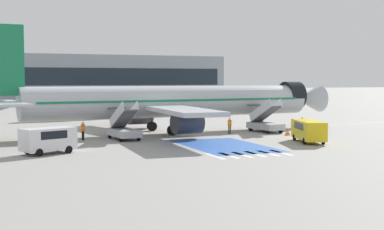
# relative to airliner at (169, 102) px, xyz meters

# --- Properties ---
(ground_plane) EXTENTS (600.00, 600.00, 0.00)m
(ground_plane) POSITION_rel_airliner_xyz_m (0.20, 0.69, -3.55)
(ground_plane) COLOR gray
(apron_leadline_yellow) EXTENTS (78.40, 7.90, 0.01)m
(apron_leadline_yellow) POSITION_rel_airliner_xyz_m (0.70, 0.07, -3.54)
(apron_leadline_yellow) COLOR gold
(apron_leadline_yellow) RESTS_ON ground_plane
(apron_stand_patch_blue) EXTENTS (6.80, 11.90, 0.01)m
(apron_stand_patch_blue) POSITION_rel_airliner_xyz_m (0.70, -13.54, -3.54)
(apron_stand_patch_blue) COLOR #2856A8
(apron_stand_patch_blue) RESTS_ON ground_plane
(apron_walkway_bar_0) EXTENTS (0.44, 3.60, 0.01)m
(apron_walkway_bar_0) POSITION_rel_airliner_xyz_m (-2.90, -19.43, -3.54)
(apron_walkway_bar_0) COLOR silver
(apron_walkway_bar_0) RESTS_ON ground_plane
(apron_walkway_bar_1) EXTENTS (0.44, 3.60, 0.01)m
(apron_walkway_bar_1) POSITION_rel_airliner_xyz_m (-1.70, -19.43, -3.54)
(apron_walkway_bar_1) COLOR silver
(apron_walkway_bar_1) RESTS_ON ground_plane
(apron_walkway_bar_2) EXTENTS (0.44, 3.60, 0.01)m
(apron_walkway_bar_2) POSITION_rel_airliner_xyz_m (-0.50, -19.43, -3.54)
(apron_walkway_bar_2) COLOR silver
(apron_walkway_bar_2) RESTS_ON ground_plane
(apron_walkway_bar_3) EXTENTS (0.44, 3.60, 0.01)m
(apron_walkway_bar_3) POSITION_rel_airliner_xyz_m (0.70, -19.43, -3.54)
(apron_walkway_bar_3) COLOR silver
(apron_walkway_bar_3) RESTS_ON ground_plane
(apron_walkway_bar_4) EXTENTS (0.44, 3.60, 0.01)m
(apron_walkway_bar_4) POSITION_rel_airliner_xyz_m (1.90, -19.43, -3.54)
(apron_walkway_bar_4) COLOR silver
(apron_walkway_bar_4) RESTS_ON ground_plane
(apron_walkway_bar_5) EXTENTS (0.44, 3.60, 0.01)m
(apron_walkway_bar_5) POSITION_rel_airliner_xyz_m (3.10, -19.43, -3.54)
(apron_walkway_bar_5) COLOR silver
(apron_walkway_bar_5) RESTS_ON ground_plane
(airliner) EXTENTS (44.23, 31.31, 11.56)m
(airliner) POSITION_rel_airliner_xyz_m (0.00, 0.00, 0.00)
(airliner) COLOR #B7BCC4
(airliner) RESTS_ON ground_plane
(boarding_stairs_forward) EXTENTS (2.66, 5.39, 3.94)m
(boarding_stairs_forward) POSITION_rel_airliner_xyz_m (10.64, -3.32, -2.57)
(boarding_stairs_forward) COLOR #ADB2BA
(boarding_stairs_forward) RESTS_ON ground_plane
(boarding_stairs_aft) EXTENTS (2.66, 5.39, 3.99)m
(boarding_stairs_aft) POSITION_rel_airliner_xyz_m (-6.66, -5.02, -2.56)
(boarding_stairs_aft) COLOR #ADB2BA
(boarding_stairs_aft) RESTS_ON ground_plane
(fuel_tanker) EXTENTS (10.92, 3.99, 3.60)m
(fuel_tanker) POSITION_rel_airliner_xyz_m (-7.97, 24.17, -1.72)
(fuel_tanker) COLOR #38383D
(fuel_tanker) RESTS_ON ground_plane
(service_van_0) EXTENTS (4.75, 3.52, 2.13)m
(service_van_0) POSITION_rel_airliner_xyz_m (-15.03, -13.02, -2.27)
(service_van_0) COLOR silver
(service_van_0) RESTS_ON ground_plane
(service_van_1) EXTENTS (3.46, 5.82, 2.11)m
(service_van_1) POSITION_rel_airliner_xyz_m (9.41, -14.02, -2.28)
(service_van_1) COLOR yellow
(service_van_1) RESTS_ON ground_plane
(ground_crew_0) EXTENTS (0.48, 0.44, 1.84)m
(ground_crew_0) POSITION_rel_airliner_xyz_m (-10.63, -4.15, -2.48)
(ground_crew_0) COLOR black
(ground_crew_0) RESTS_ON ground_plane
(ground_crew_1) EXTENTS (0.49, 0.38, 1.80)m
(ground_crew_1) POSITION_rel_airliner_xyz_m (5.92, -3.63, -2.51)
(ground_crew_1) COLOR #2D2D33
(ground_crew_1) RESTS_ON ground_plane
(ground_crew_2) EXTENTS (0.46, 0.47, 1.71)m
(ground_crew_2) POSITION_rel_airliner_xyz_m (14.82, -4.67, -2.56)
(ground_crew_2) COLOR #2D2D33
(ground_crew_2) RESTS_ON ground_plane
(traffic_cone_0) EXTENTS (0.60, 0.60, 0.67)m
(traffic_cone_0) POSITION_rel_airliner_xyz_m (11.12, -7.47, -3.21)
(traffic_cone_0) COLOR orange
(traffic_cone_0) RESTS_ON ground_plane
(traffic_cone_1) EXTENTS (0.44, 0.44, 0.49)m
(traffic_cone_1) POSITION_rel_airliner_xyz_m (13.39, -8.20, -3.30)
(traffic_cone_1) COLOR orange
(traffic_cone_1) RESTS_ON ground_plane
(terminal_building) EXTENTS (100.21, 12.10, 12.63)m
(terminal_building) POSITION_rel_airliner_xyz_m (-6.58, 84.93, 2.77)
(terminal_building) COLOR #89939E
(terminal_building) RESTS_ON ground_plane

